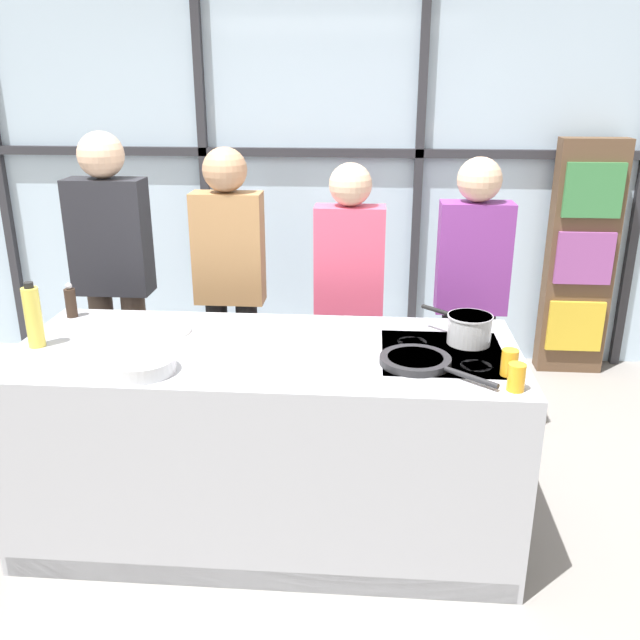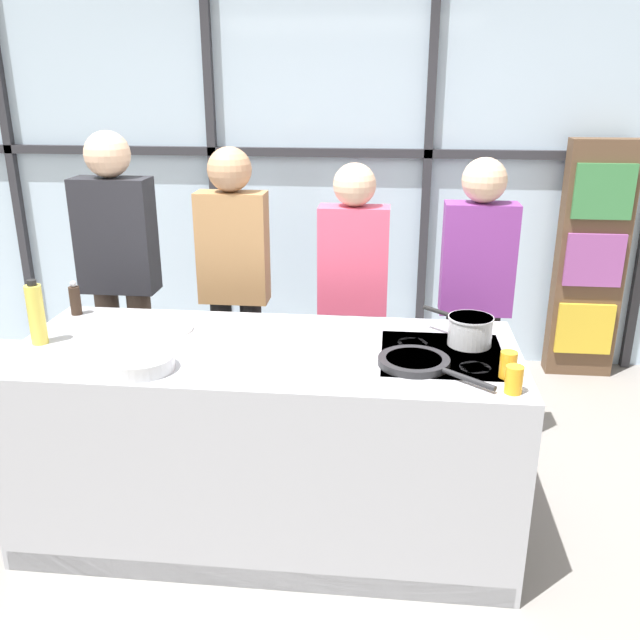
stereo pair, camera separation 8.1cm
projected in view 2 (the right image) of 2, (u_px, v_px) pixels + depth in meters
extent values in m
plane|color=gray|center=(271.00, 523.00, 3.29)|extent=(18.00, 18.00, 0.00)
cube|color=silver|center=(319.00, 171.00, 4.88)|extent=(6.40, 0.04, 2.80)
cube|color=#2D2D33|center=(318.00, 152.00, 4.78)|extent=(6.40, 0.06, 0.06)
cube|color=#2D2D33|center=(13.00, 168.00, 5.06)|extent=(0.06, 0.06, 2.80)
cube|color=#2D2D33|center=(213.00, 171.00, 4.91)|extent=(0.06, 0.06, 2.80)
cube|color=#2D2D33|center=(427.00, 174.00, 4.75)|extent=(0.06, 0.06, 2.80)
cube|color=brown|center=(590.00, 262.00, 4.71)|extent=(0.46, 0.16, 1.66)
cube|color=gold|center=(585.00, 329.00, 4.78)|extent=(0.39, 0.03, 0.37)
cube|color=#994C93|center=(594.00, 260.00, 4.61)|extent=(0.39, 0.03, 0.37)
cube|color=#3D8447|center=(604.00, 192.00, 4.45)|extent=(0.39, 0.03, 0.37)
cube|color=#A8AAB2|center=(268.00, 440.00, 3.13)|extent=(2.22, 0.90, 0.92)
cube|color=black|center=(442.00, 356.00, 2.90)|extent=(0.52, 0.52, 0.01)
cube|color=black|center=(253.00, 577.00, 2.87)|extent=(2.17, 0.03, 0.10)
cylinder|color=#38383D|center=(414.00, 366.00, 2.79)|extent=(0.13, 0.13, 0.01)
cylinder|color=#38383D|center=(475.00, 368.00, 2.77)|extent=(0.13, 0.13, 0.01)
cylinder|color=#38383D|center=(412.00, 343.00, 3.03)|extent=(0.13, 0.13, 0.01)
cylinder|color=#38383D|center=(469.00, 345.00, 3.00)|extent=(0.13, 0.13, 0.01)
cylinder|color=#47382D|center=(144.00, 362.00, 4.02)|extent=(0.14, 0.14, 0.89)
cylinder|color=#47382D|center=(113.00, 361.00, 4.04)|extent=(0.14, 0.14, 0.89)
cube|color=#232328|center=(116.00, 236.00, 3.78)|extent=(0.43, 0.19, 0.64)
sphere|color=#D8AD8C|center=(107.00, 154.00, 3.62)|extent=(0.25, 0.25, 0.25)
cylinder|color=black|center=(253.00, 370.00, 3.97)|extent=(0.12, 0.12, 0.85)
cylinder|color=black|center=(224.00, 369.00, 3.98)|extent=(0.12, 0.12, 0.85)
cube|color=#A37547|center=(233.00, 248.00, 3.73)|extent=(0.38, 0.17, 0.61)
sphere|color=tan|center=(229.00, 169.00, 3.58)|extent=(0.24, 0.24, 0.24)
cylinder|color=#232838|center=(366.00, 378.00, 3.91)|extent=(0.12, 0.12, 0.81)
cylinder|color=#232838|center=(337.00, 376.00, 3.92)|extent=(0.12, 0.12, 0.81)
cube|color=#DB4C6B|center=(353.00, 260.00, 3.68)|extent=(0.38, 0.17, 0.59)
sphere|color=#D8AD8C|center=(355.00, 185.00, 3.54)|extent=(0.23, 0.23, 0.23)
cylinder|color=black|center=(483.00, 382.00, 3.84)|extent=(0.12, 0.12, 0.83)
cylinder|color=black|center=(453.00, 380.00, 3.85)|extent=(0.12, 0.12, 0.83)
cube|color=#7A3384|center=(478.00, 259.00, 3.60)|extent=(0.38, 0.17, 0.60)
sphere|color=#D8AD8C|center=(484.00, 180.00, 3.46)|extent=(0.23, 0.23, 0.23)
cylinder|color=#232326|center=(414.00, 361.00, 2.79)|extent=(0.30, 0.30, 0.03)
cylinder|color=#B26B2D|center=(414.00, 359.00, 2.78)|extent=(0.23, 0.23, 0.01)
cylinder|color=#232326|center=(469.00, 379.00, 2.61)|extent=(0.20, 0.17, 0.02)
cylinder|color=silver|center=(470.00, 331.00, 2.98)|extent=(0.19, 0.19, 0.13)
cylinder|color=silver|center=(471.00, 318.00, 2.96)|extent=(0.20, 0.20, 0.01)
cylinder|color=black|center=(438.00, 312.00, 3.10)|extent=(0.14, 0.13, 0.02)
cylinder|color=white|center=(169.00, 329.00, 3.17)|extent=(0.22, 0.22, 0.01)
cylinder|color=silver|center=(141.00, 363.00, 2.74)|extent=(0.27, 0.27, 0.06)
cylinder|color=#4C4C51|center=(140.00, 357.00, 2.73)|extent=(0.22, 0.22, 0.01)
cylinder|color=#E0CC4C|center=(36.00, 315.00, 2.98)|extent=(0.07, 0.07, 0.27)
cylinder|color=black|center=(32.00, 283.00, 2.93)|extent=(0.04, 0.04, 0.02)
cylinder|color=#332319|center=(75.00, 301.00, 3.36)|extent=(0.05, 0.05, 0.14)
sphere|color=#B2B2B7|center=(73.00, 284.00, 3.33)|extent=(0.03, 0.03, 0.03)
cylinder|color=orange|center=(514.00, 380.00, 2.53)|extent=(0.07, 0.07, 0.11)
cylinder|color=orange|center=(508.00, 365.00, 2.66)|extent=(0.07, 0.07, 0.11)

